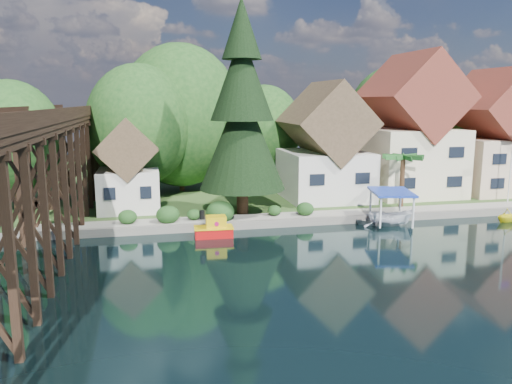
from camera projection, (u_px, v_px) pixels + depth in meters
ground at (304, 259)px, 31.04m from camera, size 140.00×140.00×0.00m
bank at (224, 176)px, 63.69m from camera, size 140.00×52.00×0.50m
seawall at (322, 221)px, 39.51m from camera, size 60.00×0.40×0.62m
promenade at (340, 214)px, 41.13m from camera, size 50.00×2.60×0.06m
trestle_bridge at (41, 170)px, 31.73m from camera, size 4.12×44.18×9.30m
house_left at (325, 150)px, 46.95m from camera, size 7.64×8.64×11.02m
house_center at (410, 135)px, 49.07m from camera, size 8.65×9.18×13.89m
house_right at (493, 140)px, 50.57m from camera, size 8.15×8.64×12.45m
shed at (128, 171)px, 42.01m from camera, size 5.09×5.40×7.85m
bg_trees at (251, 125)px, 50.37m from camera, size 49.90×13.30×10.57m
shrubs at (212, 211)px, 38.77m from camera, size 15.76×2.47×1.70m
conifer at (242, 113)px, 39.75m from camera, size 6.96×6.96×17.14m
palm_tree at (403, 159)px, 43.21m from camera, size 4.24×4.24×4.88m
tugboat at (214, 229)px, 35.98m from camera, size 2.85×1.64×2.03m
boat_white_a at (380, 220)px, 39.56m from camera, size 4.47×3.94×0.77m
boat_canopy at (391, 211)px, 39.11m from camera, size 3.91×4.90×2.78m
boat_yellow at (508, 214)px, 40.48m from camera, size 2.71×2.46×1.23m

